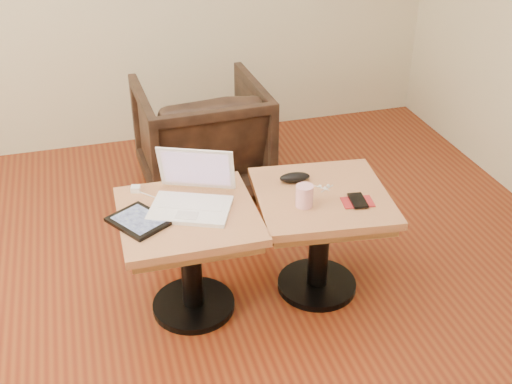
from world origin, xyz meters
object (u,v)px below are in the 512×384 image
object	(u,v)px
side_table_right	(321,218)
striped_cup	(304,196)
side_table_left	(189,237)
armchair	(202,136)
laptop	(192,195)

from	to	relation	value
side_table_right	striped_cup	size ratio (longest dim) A/B	6.61
side_table_left	armchair	distance (m)	1.17
laptop	armchair	world-z (taller)	laptop
side_table_right	armchair	bearing A→B (deg)	112.65
side_table_left	striped_cup	bearing A→B (deg)	-9.37
side_table_right	laptop	size ratio (longest dim) A/B	1.51
side_table_left	laptop	size ratio (longest dim) A/B	1.38
side_table_right	striped_cup	bearing A→B (deg)	-140.86
striped_cup	armchair	size ratio (longest dim) A/B	0.13
side_table_left	armchair	size ratio (longest dim) A/B	0.81
side_table_right	armchair	xyz separation A→B (m)	(-0.33, 1.15, -0.07)
laptop	striped_cup	bearing A→B (deg)	6.86
armchair	striped_cup	bearing A→B (deg)	97.92
laptop	striped_cup	world-z (taller)	laptop
side_table_left	striped_cup	distance (m)	0.55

